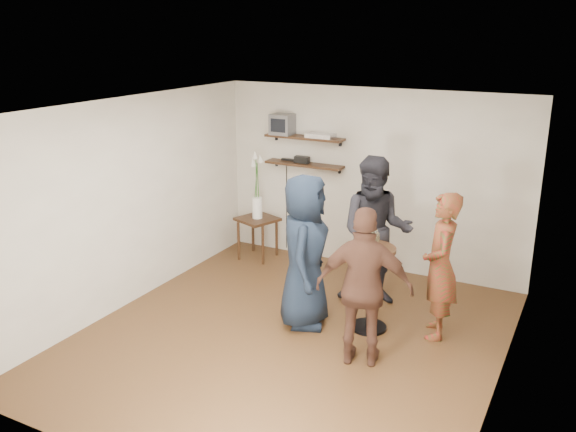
% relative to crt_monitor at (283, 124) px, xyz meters
% --- Properties ---
extents(room, '(4.58, 5.08, 2.68)m').
position_rel_crt_monitor_xyz_m(room, '(1.35, -2.38, -0.72)').
color(room, '#412615').
rests_on(room, ground).
extents(shelf_upper, '(1.20, 0.25, 0.04)m').
position_rel_crt_monitor_xyz_m(shelf_upper, '(0.35, 0.00, -0.17)').
color(shelf_upper, black).
rests_on(shelf_upper, room).
extents(shelf_lower, '(1.20, 0.25, 0.04)m').
position_rel_crt_monitor_xyz_m(shelf_lower, '(0.35, 0.00, -0.57)').
color(shelf_lower, black).
rests_on(shelf_lower, room).
extents(crt_monitor, '(0.32, 0.30, 0.30)m').
position_rel_crt_monitor_xyz_m(crt_monitor, '(0.00, 0.00, 0.00)').
color(crt_monitor, '#59595B').
rests_on(crt_monitor, shelf_upper).
extents(dvd_deck, '(0.40, 0.24, 0.06)m').
position_rel_crt_monitor_xyz_m(dvd_deck, '(0.61, 0.00, -0.12)').
color(dvd_deck, silver).
rests_on(dvd_deck, shelf_upper).
extents(radio, '(0.22, 0.10, 0.10)m').
position_rel_crt_monitor_xyz_m(radio, '(0.32, 0.00, -0.50)').
color(radio, black).
rests_on(radio, shelf_lower).
extents(power_strip, '(0.30, 0.05, 0.03)m').
position_rel_crt_monitor_xyz_m(power_strip, '(0.10, 0.05, -0.54)').
color(power_strip, black).
rests_on(power_strip, shelf_lower).
extents(side_table, '(0.68, 0.68, 0.63)m').
position_rel_crt_monitor_xyz_m(side_table, '(-0.25, -0.35, -1.49)').
color(side_table, black).
rests_on(side_table, room).
extents(vase_lilies, '(0.20, 0.21, 1.05)m').
position_rel_crt_monitor_xyz_m(vase_lilies, '(-0.25, -0.35, -1.05)').
color(vase_lilies, white).
rests_on(vase_lilies, side_table).
extents(drinks_table, '(0.55, 0.55, 1.01)m').
position_rel_crt_monitor_xyz_m(drinks_table, '(2.07, -1.74, -1.37)').
color(drinks_table, black).
rests_on(drinks_table, room).
extents(wine_glass_fl, '(0.07, 0.07, 0.21)m').
position_rel_crt_monitor_xyz_m(wine_glass_fl, '(2.00, -1.78, -0.87)').
color(wine_glass_fl, silver).
rests_on(wine_glass_fl, drinks_table).
extents(wine_glass_fr, '(0.06, 0.06, 0.19)m').
position_rel_crt_monitor_xyz_m(wine_glass_fr, '(2.13, -1.78, -0.88)').
color(wine_glass_fr, silver).
rests_on(wine_glass_fr, drinks_table).
extents(wine_glass_bl, '(0.07, 0.07, 0.22)m').
position_rel_crt_monitor_xyz_m(wine_glass_bl, '(2.05, -1.68, -0.86)').
color(wine_glass_bl, silver).
rests_on(wine_glass_bl, drinks_table).
extents(wine_glass_br, '(0.07, 0.07, 0.21)m').
position_rel_crt_monitor_xyz_m(wine_glass_br, '(2.09, -1.74, -0.86)').
color(wine_glass_br, silver).
rests_on(wine_glass_br, drinks_table).
extents(person_plaid, '(0.56, 0.71, 1.69)m').
position_rel_crt_monitor_xyz_m(person_plaid, '(2.80, -1.52, -1.17)').
color(person_plaid, red).
rests_on(person_plaid, room).
extents(person_dark, '(1.09, 0.95, 1.90)m').
position_rel_crt_monitor_xyz_m(person_dark, '(1.85, -1.01, -1.07)').
color(person_dark, black).
rests_on(person_dark, room).
extents(person_navy, '(0.82, 1.02, 1.82)m').
position_rel_crt_monitor_xyz_m(person_navy, '(1.33, -1.97, -1.11)').
color(person_navy, black).
rests_on(person_navy, room).
extents(person_brown, '(1.07, 0.66, 1.70)m').
position_rel_crt_monitor_xyz_m(person_brown, '(2.26, -2.48, -1.17)').
color(person_brown, '#4B2C20').
rests_on(person_brown, room).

